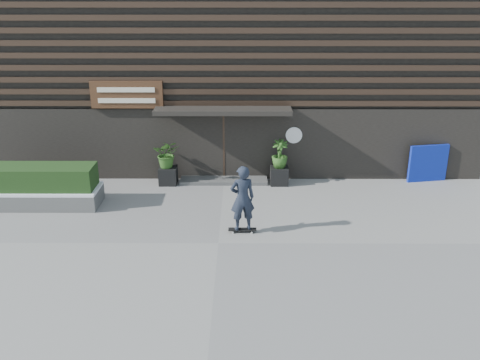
{
  "coord_description": "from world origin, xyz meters",
  "views": [
    {
      "loc": [
        0.63,
        -12.45,
        6.5
      ],
      "look_at": [
        0.57,
        1.85,
        1.1
      ],
      "focal_mm": 39.31,
      "sensor_mm": 36.0,
      "label": 1
    }
  ],
  "objects_px": {
    "blue_tarp": "(428,163)",
    "skateboarder": "(242,198)",
    "raised_bed": "(43,198)",
    "planter_pot_left": "(168,175)",
    "planter_pot_right": "(279,176)"
  },
  "relations": [
    {
      "from": "planter_pot_right",
      "to": "skateboarder",
      "type": "relative_size",
      "value": 0.31
    },
    {
      "from": "planter_pot_left",
      "to": "planter_pot_right",
      "type": "xyz_separation_m",
      "value": [
        3.8,
        0.0,
        0.0
      ]
    },
    {
      "from": "skateboarder",
      "to": "raised_bed",
      "type": "bearing_deg",
      "value": 163.15
    },
    {
      "from": "planter_pot_right",
      "to": "raised_bed",
      "type": "relative_size",
      "value": 0.17
    },
    {
      "from": "planter_pot_right",
      "to": "skateboarder",
      "type": "xyz_separation_m",
      "value": [
        -1.26,
        -3.73,
        0.71
      ]
    },
    {
      "from": "planter_pot_left",
      "to": "planter_pot_right",
      "type": "bearing_deg",
      "value": 0.0
    },
    {
      "from": "planter_pot_left",
      "to": "skateboarder",
      "type": "height_order",
      "value": "skateboarder"
    },
    {
      "from": "blue_tarp",
      "to": "skateboarder",
      "type": "distance_m",
      "value": 7.58
    },
    {
      "from": "planter_pot_left",
      "to": "skateboarder",
      "type": "relative_size",
      "value": 0.31
    },
    {
      "from": "planter_pot_left",
      "to": "raised_bed",
      "type": "relative_size",
      "value": 0.17
    },
    {
      "from": "raised_bed",
      "to": "blue_tarp",
      "type": "xyz_separation_m",
      "value": [
        12.58,
        2.16,
        0.4
      ]
    },
    {
      "from": "planter_pot_left",
      "to": "blue_tarp",
      "type": "distance_m",
      "value": 8.96
    },
    {
      "from": "planter_pot_left",
      "to": "planter_pot_right",
      "type": "height_order",
      "value": "same"
    },
    {
      "from": "planter_pot_left",
      "to": "skateboarder",
      "type": "distance_m",
      "value": 4.57
    },
    {
      "from": "planter_pot_right",
      "to": "raised_bed",
      "type": "xyz_separation_m",
      "value": [
        -7.43,
        -1.86,
        -0.05
      ]
    }
  ]
}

